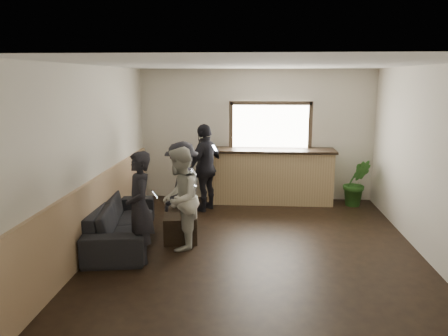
# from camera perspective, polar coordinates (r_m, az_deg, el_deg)

# --- Properties ---
(ground) EXTENTS (5.00, 6.00, 0.01)m
(ground) POSITION_cam_1_polar(r_m,az_deg,el_deg) (6.90, 4.06, -10.58)
(ground) COLOR black
(room_shell) EXTENTS (5.01, 6.01, 2.80)m
(room_shell) POSITION_cam_1_polar(r_m,az_deg,el_deg) (6.53, -2.24, 1.59)
(room_shell) COLOR silver
(room_shell) RESTS_ON ground
(bar_counter) EXTENTS (2.70, 0.68, 2.13)m
(bar_counter) POSITION_cam_1_polar(r_m,az_deg,el_deg) (9.30, 5.99, -0.61)
(bar_counter) COLOR tan
(bar_counter) RESTS_ON ground
(sofa) EXTENTS (1.23, 2.36, 0.66)m
(sofa) POSITION_cam_1_polar(r_m,az_deg,el_deg) (7.29, -13.18, -6.88)
(sofa) COLOR black
(sofa) RESTS_ON ground
(coffee_table) EXTENTS (0.67, 1.03, 0.43)m
(coffee_table) POSITION_cam_1_polar(r_m,az_deg,el_deg) (7.41, -5.64, -7.24)
(coffee_table) COLOR black
(coffee_table) RESTS_ON ground
(cup_a) EXTENTS (0.17, 0.17, 0.09)m
(cup_a) POSITION_cam_1_polar(r_m,az_deg,el_deg) (7.55, -6.52, -4.84)
(cup_a) COLOR silver
(cup_a) RESTS_ON coffee_table
(cup_b) EXTENTS (0.14, 0.14, 0.10)m
(cup_b) POSITION_cam_1_polar(r_m,az_deg,el_deg) (7.24, -4.89, -5.51)
(cup_b) COLOR silver
(cup_b) RESTS_ON coffee_table
(potted_plant) EXTENTS (0.55, 0.44, 0.98)m
(potted_plant) POSITION_cam_1_polar(r_m,az_deg,el_deg) (9.40, 16.92, -1.86)
(potted_plant) COLOR #2D6623
(potted_plant) RESTS_ON ground
(person_a) EXTENTS (0.58, 0.69, 1.61)m
(person_a) POSITION_cam_1_polar(r_m,az_deg,el_deg) (6.33, -10.96, -5.10)
(person_a) COLOR black
(person_a) RESTS_ON ground
(person_b) EXTENTS (0.65, 0.81, 1.59)m
(person_b) POSITION_cam_1_polar(r_m,az_deg,el_deg) (6.74, -5.79, -4.00)
(person_b) COLOR beige
(person_b) RESTS_ON ground
(person_c) EXTENTS (0.88, 1.15, 1.57)m
(person_c) POSITION_cam_1_polar(r_m,az_deg,el_deg) (7.46, -5.49, -2.54)
(person_c) COLOR black
(person_c) RESTS_ON ground
(person_d) EXTENTS (0.87, 1.09, 1.74)m
(person_d) POSITION_cam_1_polar(r_m,az_deg,el_deg) (8.66, -2.42, 0.06)
(person_d) COLOR black
(person_d) RESTS_ON ground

